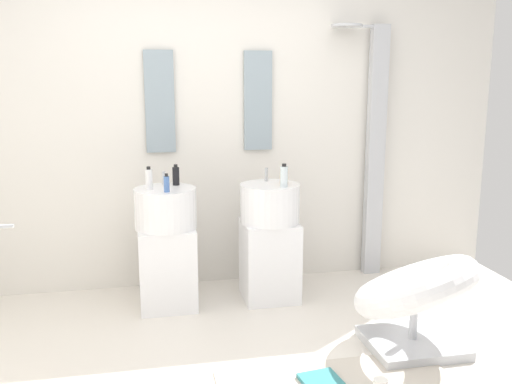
% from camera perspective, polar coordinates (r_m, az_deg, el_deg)
% --- Properties ---
extents(rear_partition, '(4.80, 0.10, 2.60)m').
position_cam_1_polar(rear_partition, '(4.49, -4.78, 7.10)').
color(rear_partition, silver).
rests_on(rear_partition, ground_plane).
extents(pedestal_sink_left, '(0.44, 0.44, 0.98)m').
position_cam_1_polar(pedestal_sink_left, '(4.12, -8.98, -5.37)').
color(pedestal_sink_left, white).
rests_on(pedestal_sink_left, ground_plane).
extents(pedestal_sink_right, '(0.44, 0.44, 0.98)m').
position_cam_1_polar(pedestal_sink_right, '(4.22, 1.39, -4.81)').
color(pedestal_sink_right, white).
rests_on(pedestal_sink_right, ground_plane).
extents(vanity_mirror_left, '(0.22, 0.03, 0.76)m').
position_cam_1_polar(vanity_mirror_left, '(4.38, -9.69, 8.96)').
color(vanity_mirror_left, '#8C9EA8').
extents(vanity_mirror_right, '(0.22, 0.03, 0.76)m').
position_cam_1_polar(vanity_mirror_right, '(4.47, 0.19, 9.17)').
color(vanity_mirror_right, '#8C9EA8').
extents(shower_column, '(0.49, 0.24, 2.05)m').
position_cam_1_polar(shower_column, '(4.74, 11.80, 4.47)').
color(shower_column, '#B7BABF').
rests_on(shower_column, ground_plane).
extents(lounge_chair, '(1.10, 1.10, 0.65)m').
position_cam_1_polar(lounge_chair, '(3.62, 15.75, -9.89)').
color(lounge_chair, '#B7BABF').
rests_on(lounge_chair, ground_plane).
extents(magazine_teal, '(0.23, 0.21, 0.02)m').
position_cam_1_polar(magazine_teal, '(3.27, 6.53, -18.34)').
color(magazine_teal, teal).
rests_on(magazine_teal, area_rug).
extents(soap_bottle_black, '(0.05, 0.05, 0.15)m').
position_cam_1_polar(soap_bottle_black, '(4.11, -8.08, 1.64)').
color(soap_bottle_black, black).
rests_on(soap_bottle_black, pedestal_sink_left).
extents(soap_bottle_clear, '(0.06, 0.06, 0.17)m').
position_cam_1_polar(soap_bottle_clear, '(4.01, 2.84, 1.60)').
color(soap_bottle_clear, silver).
rests_on(soap_bottle_clear, pedestal_sink_right).
extents(soap_bottle_blue, '(0.04, 0.04, 0.13)m').
position_cam_1_polar(soap_bottle_blue, '(3.88, -9.00, 0.83)').
color(soap_bottle_blue, '#4C72B7').
rests_on(soap_bottle_blue, pedestal_sink_left).
extents(soap_bottle_amber, '(0.06, 0.06, 0.13)m').
position_cam_1_polar(soap_bottle_amber, '(4.11, 2.84, 1.59)').
color(soap_bottle_amber, '#C68C38').
rests_on(soap_bottle_amber, pedestal_sink_right).
extents(soap_bottle_white, '(0.05, 0.05, 0.16)m').
position_cam_1_polar(soap_bottle_white, '(3.98, -10.75, 1.29)').
color(soap_bottle_white, white).
rests_on(soap_bottle_white, pedestal_sink_left).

